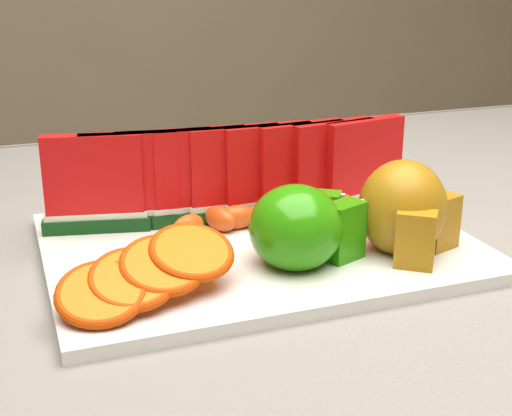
% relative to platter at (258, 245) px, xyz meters
% --- Properties ---
extents(table, '(1.40, 0.90, 0.75)m').
position_rel_platter_xyz_m(table, '(0.00, -0.00, -0.11)').
color(table, '#513A1B').
rests_on(table, ground).
extents(tablecloth, '(1.53, 1.03, 0.20)m').
position_rel_platter_xyz_m(tablecloth, '(0.00, -0.00, -0.05)').
color(tablecloth, slate).
rests_on(tablecloth, table).
extents(platter, '(0.40, 0.30, 0.01)m').
position_rel_platter_xyz_m(platter, '(0.00, 0.00, 0.00)').
color(platter, silver).
rests_on(platter, tablecloth).
extents(apple_cluster, '(0.11, 0.09, 0.08)m').
position_rel_platter_xyz_m(apple_cluster, '(0.02, -0.06, 0.04)').
color(apple_cluster, '#24900F').
rests_on(apple_cluster, platter).
extents(pear_cluster, '(0.11, 0.11, 0.09)m').
position_rel_platter_xyz_m(pear_cluster, '(0.12, -0.07, 0.04)').
color(pear_cluster, '#B39C15').
rests_on(pear_cluster, platter).
extents(side_plate, '(0.23, 0.23, 0.01)m').
position_rel_platter_xyz_m(side_plate, '(0.20, 0.35, -0.00)').
color(side_plate, silver).
rests_on(side_plate, tablecloth).
extents(fork, '(0.04, 0.20, 0.00)m').
position_rel_platter_xyz_m(fork, '(-0.11, 0.26, -0.00)').
color(fork, silver).
rests_on(fork, tablecloth).
extents(watermelon_row, '(0.39, 0.07, 0.10)m').
position_rel_platter_xyz_m(watermelon_row, '(-0.00, 0.06, 0.05)').
color(watermelon_row, '#0A350B').
rests_on(watermelon_row, platter).
extents(orange_fan_front, '(0.16, 0.11, 0.05)m').
position_rel_platter_xyz_m(orange_fan_front, '(-0.12, -0.09, 0.03)').
color(orange_fan_front, '#D54F0B').
rests_on(orange_fan_front, platter).
extents(orange_fan_back, '(0.24, 0.11, 0.04)m').
position_rel_platter_xyz_m(orange_fan_back, '(-0.03, 0.12, 0.02)').
color(orange_fan_back, '#D54F0B').
rests_on(orange_fan_back, platter).
extents(tangerine_segments, '(0.22, 0.08, 0.03)m').
position_rel_platter_xyz_m(tangerine_segments, '(0.01, 0.02, 0.02)').
color(tangerine_segments, '#DB490B').
rests_on(tangerine_segments, platter).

